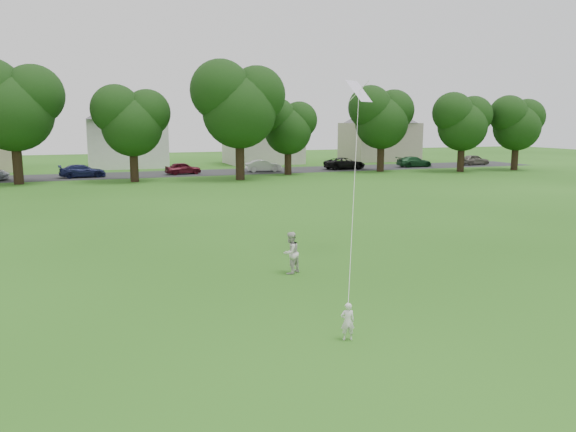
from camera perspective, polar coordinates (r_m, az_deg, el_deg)
name	(u,v)px	position (r m, az deg, el deg)	size (l,w,h in m)	color
ground	(270,314)	(15.37, -1.80, -9.94)	(160.00, 160.00, 0.00)	#215212
street	(136,175)	(56.19, -15.22, 4.06)	(90.00, 7.00, 0.01)	#2D2D30
toddler	(348,321)	(13.59, 6.08, -10.60)	(0.34, 0.22, 0.92)	white
older_boy	(291,253)	(19.11, 0.27, -3.76)	(0.70, 0.55, 1.44)	silver
kite	(355,177)	(17.39, 6.79, 4.01)	(2.78, 4.62, 10.69)	white
tree_row	(157,110)	(49.78, -13.17, 10.40)	(81.74, 9.12, 10.62)	black
parked_cars	(186,168)	(55.72, -10.34, 4.83)	(71.66, 2.63, 1.29)	black
house_row	(112,122)	(65.84, -17.45, 9.14)	(77.24, 13.78, 10.62)	silver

